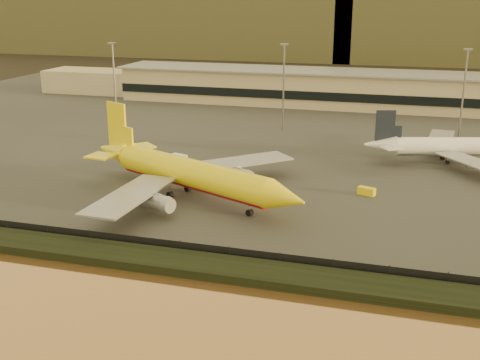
% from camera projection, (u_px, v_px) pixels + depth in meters
% --- Properties ---
extents(ground, '(900.00, 900.00, 0.00)m').
position_uv_depth(ground, '(240.00, 230.00, 105.30)').
color(ground, black).
rests_on(ground, ground).
extents(embankment, '(320.00, 7.00, 1.40)m').
position_uv_depth(embankment, '(208.00, 267.00, 89.51)').
color(embankment, black).
rests_on(embankment, ground).
extents(tarmac, '(320.00, 220.00, 0.20)m').
position_uv_depth(tarmac, '(323.00, 122.00, 192.31)').
color(tarmac, '#2D2D2D').
rests_on(tarmac, ground).
extents(perimeter_fence, '(300.00, 0.05, 2.20)m').
position_uv_depth(perimeter_fence, '(217.00, 252.00, 93.00)').
color(perimeter_fence, black).
rests_on(perimeter_fence, tarmac).
extents(terminal_building, '(202.00, 25.00, 12.60)m').
position_uv_depth(terminal_building, '(297.00, 87.00, 222.35)').
color(terminal_building, tan).
rests_on(terminal_building, tarmac).
extents(apron_light_masts, '(152.20, 12.20, 25.40)m').
position_uv_depth(apron_light_masts, '(369.00, 84.00, 165.32)').
color(apron_light_masts, slate).
rests_on(apron_light_masts, tarmac).
extents(distant_hills, '(470.00, 160.00, 70.00)m').
position_uv_depth(distant_hills, '(350.00, 5.00, 413.01)').
color(distant_hills, brown).
rests_on(distant_hills, ground).
extents(dhl_cargo_jet, '(53.20, 50.41, 16.77)m').
position_uv_depth(dhl_cargo_jet, '(189.00, 174.00, 119.74)').
color(dhl_cargo_jet, yellow).
rests_on(dhl_cargo_jet, tarmac).
extents(white_narrowbody_jet, '(43.82, 41.82, 12.79)m').
position_uv_depth(white_narrowbody_jet, '(456.00, 147.00, 145.41)').
color(white_narrowbody_jet, white).
rests_on(white_narrowbody_jet, tarmac).
extents(gse_vehicle_yellow, '(3.82, 2.62, 1.57)m').
position_uv_depth(gse_vehicle_yellow, '(366.00, 191.00, 122.63)').
color(gse_vehicle_yellow, yellow).
rests_on(gse_vehicle_yellow, tarmac).
extents(gse_vehicle_white, '(4.47, 3.05, 1.84)m').
position_uv_depth(gse_vehicle_white, '(179.00, 158.00, 146.54)').
color(gse_vehicle_white, white).
rests_on(gse_vehicle_white, tarmac).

